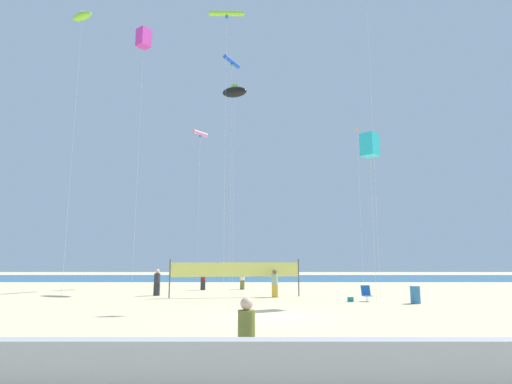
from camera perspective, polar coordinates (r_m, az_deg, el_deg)
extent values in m
plane|color=beige|center=(18.38, 2.14, -16.72)|extent=(120.00, 120.00, 0.00)
cube|color=#28608C|center=(54.25, 0.78, -11.78)|extent=(120.00, 20.00, 0.01)
cube|color=#A8A8AD|center=(8.03, 4.96, -22.97)|extent=(28.00, 0.44, 0.96)
cube|color=#EA7260|center=(9.17, -1.23, -22.01)|extent=(0.35, 0.21, 0.73)
cylinder|color=olive|center=(9.05, -1.21, -17.90)|extent=(0.37, 0.37, 0.60)
sphere|color=beige|center=(8.99, -1.20, -15.15)|extent=(0.27, 0.27, 0.27)
cube|color=#19727A|center=(9.17, 1.74, -23.21)|extent=(0.17, 0.10, 0.35)
cylinder|color=gold|center=(9.10, 1.73, -21.25)|extent=(0.18, 0.18, 0.29)
sphere|color=#997051|center=(9.06, 1.72, -19.94)|extent=(0.13, 0.13, 0.13)
cube|color=#2D2D33|center=(33.43, -7.24, -12.64)|extent=(0.36, 0.22, 0.75)
cylinder|color=maroon|center=(33.40, -7.21, -11.47)|extent=(0.38, 0.38, 0.62)
sphere|color=beige|center=(33.38, -7.20, -10.69)|extent=(0.28, 0.28, 0.28)
cube|color=olive|center=(33.74, -1.81, -12.70)|extent=(0.35, 0.21, 0.73)
cylinder|color=white|center=(33.71, -1.80, -11.57)|extent=(0.37, 0.37, 0.60)
sphere|color=#997051|center=(33.69, -1.80, -10.83)|extent=(0.27, 0.27, 0.27)
cube|color=#2D2D33|center=(28.88, -13.45, -12.97)|extent=(0.38, 0.23, 0.79)
cylinder|color=#2D2D33|center=(28.84, -13.40, -11.53)|extent=(0.40, 0.40, 0.66)
sphere|color=beige|center=(28.83, -13.36, -10.59)|extent=(0.29, 0.29, 0.29)
cube|color=gold|center=(26.96, 2.72, -13.49)|extent=(0.38, 0.23, 0.79)
cylinder|color=#99B28C|center=(26.91, 2.71, -11.96)|extent=(0.40, 0.40, 0.65)
sphere|color=brown|center=(26.89, 2.70, -10.95)|extent=(0.29, 0.29, 0.29)
cube|color=#1959B2|center=(25.08, 15.21, -13.68)|extent=(0.52, 0.48, 0.03)
cube|color=#1959B2|center=(25.34, 15.01, -13.00)|extent=(0.52, 0.23, 0.57)
cylinder|color=silver|center=(24.95, 15.32, -14.06)|extent=(0.03, 0.03, 0.32)
cylinder|color=silver|center=(25.23, 15.14, -14.02)|extent=(0.03, 0.03, 0.32)
cylinder|color=teal|center=(24.74, 21.26, -13.11)|extent=(0.52, 0.52, 0.93)
cylinder|color=#4C4C51|center=(26.83, -11.74, -11.61)|extent=(0.08, 0.08, 2.40)
cylinder|color=#4C4C51|center=(27.73, 6.02, -11.67)|extent=(0.08, 0.08, 2.40)
cube|color=#EAE566|center=(26.95, -2.70, -10.65)|extent=(8.19, 1.33, 0.90)
cube|color=#19727A|center=(24.74, 13.03, -14.27)|extent=(0.32, 0.16, 0.26)
cylinder|color=silver|center=(38.50, -3.41, 3.19)|extent=(0.01, 0.01, 21.36)
cylinder|color=blue|center=(42.11, -3.26, 17.53)|extent=(1.54, 2.33, 0.40)
sphere|color=green|center=(41.98, -3.27, 17.17)|extent=(0.24, 0.24, 0.24)
cylinder|color=silver|center=(28.48, -4.20, 6.22)|extent=(0.01, 0.01, 19.96)
cylinder|color=#8CD833|center=(32.59, -3.97, 23.38)|extent=(2.54, 0.42, 0.37)
sphere|color=blue|center=(32.44, -3.98, 22.96)|extent=(0.22, 0.22, 0.22)
cylinder|color=silver|center=(33.69, -3.02, 0.67)|extent=(0.01, 0.01, 16.39)
ellipsoid|color=black|center=(36.02, -2.91, 13.62)|extent=(2.68, 2.28, 1.29)
cube|color=#8CD833|center=(36.17, -2.90, 14.18)|extent=(0.51, 0.06, 0.64)
cylinder|color=silver|center=(31.56, -23.94, 5.53)|extent=(0.01, 0.01, 20.02)
ellipsoid|color=#8CD833|center=(35.34, -22.80, 21.44)|extent=(1.85, 1.21, 0.68)
cube|color=white|center=(35.47, -22.77, 21.80)|extent=(0.34, 0.06, 0.43)
cylinder|color=silver|center=(27.00, 15.98, 7.20)|extent=(0.01, 0.01, 19.75)
cylinder|color=silver|center=(30.86, 14.31, -2.23)|extent=(0.01, 0.01, 12.02)
pyramid|color=orange|center=(32.14, 13.84, 8.53)|extent=(0.41, 0.41, 0.25)
cylinder|color=silver|center=(32.99, -15.88, 4.44)|extent=(0.01, 0.01, 20.00)
cube|color=#D833A5|center=(36.62, -15.15, 19.83)|extent=(1.29, 1.29, 1.48)
cylinder|color=silver|center=(23.88, 15.97, -4.01)|extent=(0.01, 0.01, 8.85)
cube|color=#26BFCC|center=(24.65, 15.52, 6.29)|extent=(1.17, 1.17, 1.32)
cylinder|color=silver|center=(38.25, -7.85, -2.14)|extent=(0.01, 0.01, 14.15)
cylinder|color=pink|center=(39.74, -7.62, 8.04)|extent=(1.37, 1.62, 0.37)
sphere|color=blue|center=(39.66, -7.63, 7.64)|extent=(0.22, 0.22, 0.22)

